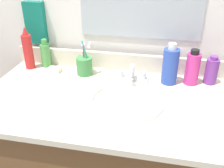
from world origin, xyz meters
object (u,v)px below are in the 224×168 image
(bottle_toner_green, at_px, (46,55))
(cup_green, at_px, (85,65))
(bottle_cream_purple, at_px, (212,71))
(bottle_shampoo_blue, at_px, (170,66))
(faucet, at_px, (132,75))
(soap_bar, at_px, (55,70))
(bottle_spray_red, at_px, (28,50))
(hand_towel, at_px, (36,23))
(bottle_soap_pink, at_px, (192,68))

(bottle_toner_green, height_order, cup_green, cup_green)
(bottle_cream_purple, bearing_deg, cup_green, -177.66)
(bottle_shampoo_blue, xyz_separation_m, bottle_toner_green, (-0.66, 0.07, -0.02))
(faucet, height_order, bottle_cream_purple, bottle_cream_purple)
(soap_bar, bearing_deg, cup_green, 2.98)
(faucet, height_order, bottle_spray_red, bottle_spray_red)
(hand_towel, height_order, bottle_shampoo_blue, hand_towel)
(faucet, xyz_separation_m, bottle_soap_pink, (0.28, 0.02, 0.05))
(bottle_spray_red, bearing_deg, bottle_toner_green, 26.99)
(bottle_toner_green, height_order, bottle_spray_red, bottle_spray_red)
(bottle_soap_pink, xyz_separation_m, cup_green, (-0.52, -0.00, -0.03))
(soap_bar, bearing_deg, bottle_shampoo_blue, -0.25)
(bottle_shampoo_blue, height_order, bottle_soap_pink, bottle_shampoo_blue)
(soap_bar, bearing_deg, faucet, -1.93)
(bottle_cream_purple, distance_m, bottle_spray_red, 0.93)
(bottle_toner_green, relative_size, bottle_soap_pink, 0.89)
(hand_towel, bearing_deg, bottle_toner_green, -42.84)
(bottle_shampoo_blue, xyz_separation_m, bottle_soap_pink, (0.10, 0.01, -0.01))
(bottle_toner_green, xyz_separation_m, soap_bar, (0.07, -0.06, -0.05))
(bottle_shampoo_blue, height_order, bottle_spray_red, bottle_spray_red)
(bottle_soap_pink, bearing_deg, bottle_shampoo_blue, -172.68)
(bottle_spray_red, distance_m, cup_green, 0.32)
(bottle_soap_pink, distance_m, cup_green, 0.53)
(hand_towel, bearing_deg, cup_green, -20.98)
(bottle_shampoo_blue, distance_m, cup_green, 0.42)
(hand_towel, distance_m, bottle_shampoo_blue, 0.74)
(bottle_spray_red, height_order, cup_green, bottle_spray_red)
(bottle_toner_green, distance_m, bottle_spray_red, 0.09)
(soap_bar, bearing_deg, bottle_cream_purple, 2.47)
(hand_towel, distance_m, soap_bar, 0.28)
(faucet, xyz_separation_m, bottle_cream_purple, (0.37, 0.05, 0.04))
(bottle_cream_purple, xyz_separation_m, bottle_spray_red, (-0.93, -0.01, 0.04))
(bottle_toner_green, xyz_separation_m, bottle_cream_purple, (0.85, -0.03, -0.00))
(bottle_toner_green, xyz_separation_m, bottle_spray_red, (-0.08, -0.04, 0.04))
(bottle_shampoo_blue, height_order, cup_green, bottle_shampoo_blue)
(hand_towel, bearing_deg, bottle_spray_red, -97.67)
(bottle_shampoo_blue, relative_size, bottle_toner_green, 1.30)
(faucet, distance_m, bottle_shampoo_blue, 0.19)
(hand_towel, distance_m, bottle_toner_green, 0.18)
(bottle_cream_purple, relative_size, cup_green, 0.77)
(bottle_soap_pink, distance_m, bottle_spray_red, 0.84)
(bottle_soap_pink, bearing_deg, bottle_spray_red, 179.06)
(bottle_shampoo_blue, xyz_separation_m, cup_green, (-0.42, 0.01, -0.04))
(bottle_shampoo_blue, bearing_deg, bottle_cream_purple, 10.61)
(bottle_soap_pink, height_order, bottle_cream_purple, bottle_soap_pink)
(bottle_cream_purple, height_order, bottle_spray_red, bottle_spray_red)
(bottle_spray_red, xyz_separation_m, cup_green, (0.31, -0.02, -0.05))
(bottle_cream_purple, relative_size, bottle_spray_red, 0.61)
(bottle_toner_green, height_order, soap_bar, bottle_toner_green)
(bottle_soap_pink, bearing_deg, bottle_toner_green, 176.01)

